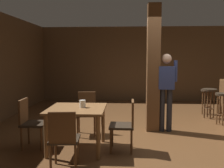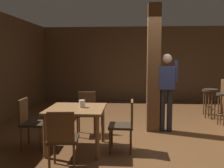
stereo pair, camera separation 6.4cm
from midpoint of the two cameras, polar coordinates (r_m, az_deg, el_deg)
ground_plane at (r=5.37m, az=11.74°, el=-11.86°), size 10.80×10.80×0.00m
wall_back at (r=9.59m, az=8.27°, el=4.55°), size 8.00×0.10×2.80m
pillar at (r=5.60m, az=9.79°, el=3.51°), size 0.28×0.28×2.80m
dining_table at (r=4.49m, az=-7.75°, el=-6.89°), size 0.99×0.99×0.76m
chair_south at (r=3.72m, az=-10.77°, el=-11.79°), size 0.45×0.45×0.89m
chair_west at (r=4.79m, az=-17.90°, el=-7.91°), size 0.43×0.43×0.89m
chair_east at (r=4.41m, az=3.48°, el=-8.84°), size 0.43×0.43×0.89m
chair_north at (r=5.40m, az=-5.47°, el=-6.08°), size 0.46×0.46×0.89m
napkin_cup at (r=4.47m, az=-6.45°, el=-4.50°), size 0.11×0.11×0.13m
standing_person at (r=5.61m, az=12.66°, el=-0.62°), size 0.47×0.22×1.72m
bar_stool_near at (r=6.66m, az=24.27°, el=-3.72°), size 0.32×0.32×0.78m
bar_stool_mid at (r=7.22m, az=21.87°, el=-2.59°), size 0.37×0.37×0.80m
bar_stool_far at (r=7.70m, az=21.26°, el=-2.59°), size 0.33×0.33×0.73m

